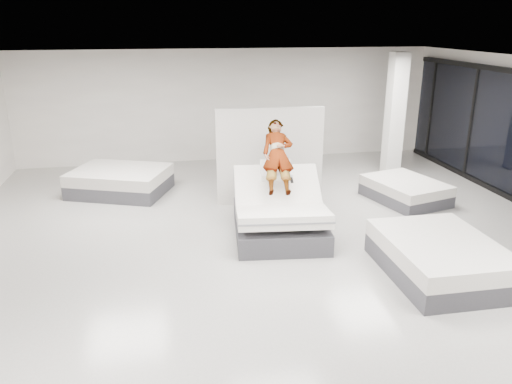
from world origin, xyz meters
TOP-DOWN VIEW (x-y plane):
  - room at (0.00, 0.00)m, footprint 14.00×14.04m
  - hero_bed at (0.18, 1.23)m, footprint 1.90×2.38m
  - person at (0.22, 1.54)m, footprint 0.76×1.47m
  - remote at (0.40, 1.17)m, footprint 0.07×0.15m
  - divider_panel at (0.40, 3.06)m, footprint 2.38×0.24m
  - flat_bed_right_far at (3.47, 2.57)m, footprint 1.72×2.03m
  - flat_bed_right_near at (2.35, -0.84)m, footprint 1.66×2.21m
  - flat_bed_left_far at (-2.98, 4.36)m, footprint 2.58×2.27m
  - column at (4.00, 4.50)m, footprint 0.40×0.40m

SIDE VIEW (x-z plane):
  - flat_bed_right_far at x=3.47m, z-range 0.00..0.48m
  - flat_bed_left_far at x=-2.98m, z-range 0.00..0.59m
  - flat_bed_right_near at x=2.35m, z-range 0.00..0.60m
  - hero_bed at x=0.18m, z-range -0.24..1.06m
  - divider_panel at x=0.40m, z-range 0.00..2.16m
  - remote at x=0.40m, z-range 1.07..1.14m
  - person at x=0.22m, z-range 0.55..2.06m
  - room at x=0.00m, z-range 0.00..3.20m
  - column at x=4.00m, z-range 0.00..3.20m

